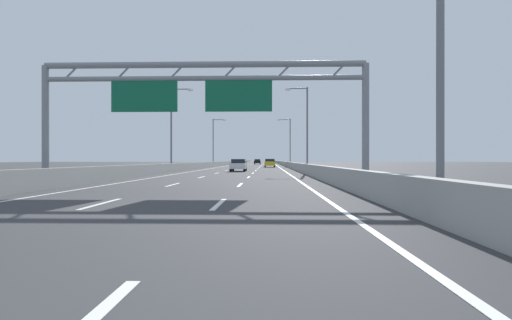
# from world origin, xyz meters

# --- Properties ---
(ground_plane) EXTENTS (260.00, 260.00, 0.00)m
(ground_plane) POSITION_xyz_m (0.00, 100.00, 0.00)
(ground_plane) COLOR #38383A
(lane_dash_left_1) EXTENTS (0.16, 3.00, 0.01)m
(lane_dash_left_1) POSITION_xyz_m (-1.80, 12.50, 0.01)
(lane_dash_left_1) COLOR white
(lane_dash_left_1) RESTS_ON ground_plane
(lane_dash_left_2) EXTENTS (0.16, 3.00, 0.01)m
(lane_dash_left_2) POSITION_xyz_m (-1.80, 21.50, 0.01)
(lane_dash_left_2) COLOR white
(lane_dash_left_2) RESTS_ON ground_plane
(lane_dash_left_3) EXTENTS (0.16, 3.00, 0.01)m
(lane_dash_left_3) POSITION_xyz_m (-1.80, 30.50, 0.01)
(lane_dash_left_3) COLOR white
(lane_dash_left_3) RESTS_ON ground_plane
(lane_dash_left_4) EXTENTS (0.16, 3.00, 0.01)m
(lane_dash_left_4) POSITION_xyz_m (-1.80, 39.50, 0.01)
(lane_dash_left_4) COLOR white
(lane_dash_left_4) RESTS_ON ground_plane
(lane_dash_left_5) EXTENTS (0.16, 3.00, 0.01)m
(lane_dash_left_5) POSITION_xyz_m (-1.80, 48.50, 0.01)
(lane_dash_left_5) COLOR white
(lane_dash_left_5) RESTS_ON ground_plane
(lane_dash_left_6) EXTENTS (0.16, 3.00, 0.01)m
(lane_dash_left_6) POSITION_xyz_m (-1.80, 57.50, 0.01)
(lane_dash_left_6) COLOR white
(lane_dash_left_6) RESTS_ON ground_plane
(lane_dash_left_7) EXTENTS (0.16, 3.00, 0.01)m
(lane_dash_left_7) POSITION_xyz_m (-1.80, 66.50, 0.01)
(lane_dash_left_7) COLOR white
(lane_dash_left_7) RESTS_ON ground_plane
(lane_dash_left_8) EXTENTS (0.16, 3.00, 0.01)m
(lane_dash_left_8) POSITION_xyz_m (-1.80, 75.50, 0.01)
(lane_dash_left_8) COLOR white
(lane_dash_left_8) RESTS_ON ground_plane
(lane_dash_left_9) EXTENTS (0.16, 3.00, 0.01)m
(lane_dash_left_9) POSITION_xyz_m (-1.80, 84.50, 0.01)
(lane_dash_left_9) COLOR white
(lane_dash_left_9) RESTS_ON ground_plane
(lane_dash_left_10) EXTENTS (0.16, 3.00, 0.01)m
(lane_dash_left_10) POSITION_xyz_m (-1.80, 93.50, 0.01)
(lane_dash_left_10) COLOR white
(lane_dash_left_10) RESTS_ON ground_plane
(lane_dash_left_11) EXTENTS (0.16, 3.00, 0.01)m
(lane_dash_left_11) POSITION_xyz_m (-1.80, 102.50, 0.01)
(lane_dash_left_11) COLOR white
(lane_dash_left_11) RESTS_ON ground_plane
(lane_dash_left_12) EXTENTS (0.16, 3.00, 0.01)m
(lane_dash_left_12) POSITION_xyz_m (-1.80, 111.50, 0.01)
(lane_dash_left_12) COLOR white
(lane_dash_left_12) RESTS_ON ground_plane
(lane_dash_left_13) EXTENTS (0.16, 3.00, 0.01)m
(lane_dash_left_13) POSITION_xyz_m (-1.80, 120.50, 0.01)
(lane_dash_left_13) COLOR white
(lane_dash_left_13) RESTS_ON ground_plane
(lane_dash_left_14) EXTENTS (0.16, 3.00, 0.01)m
(lane_dash_left_14) POSITION_xyz_m (-1.80, 129.50, 0.01)
(lane_dash_left_14) COLOR white
(lane_dash_left_14) RESTS_ON ground_plane
(lane_dash_left_15) EXTENTS (0.16, 3.00, 0.01)m
(lane_dash_left_15) POSITION_xyz_m (-1.80, 138.50, 0.01)
(lane_dash_left_15) COLOR white
(lane_dash_left_15) RESTS_ON ground_plane
(lane_dash_left_16) EXTENTS (0.16, 3.00, 0.01)m
(lane_dash_left_16) POSITION_xyz_m (-1.80, 147.50, 0.01)
(lane_dash_left_16) COLOR white
(lane_dash_left_16) RESTS_ON ground_plane
(lane_dash_left_17) EXTENTS (0.16, 3.00, 0.01)m
(lane_dash_left_17) POSITION_xyz_m (-1.80, 156.50, 0.01)
(lane_dash_left_17) COLOR white
(lane_dash_left_17) RESTS_ON ground_plane
(lane_dash_right_1) EXTENTS (0.16, 3.00, 0.01)m
(lane_dash_right_1) POSITION_xyz_m (1.80, 12.50, 0.01)
(lane_dash_right_1) COLOR white
(lane_dash_right_1) RESTS_ON ground_plane
(lane_dash_right_2) EXTENTS (0.16, 3.00, 0.01)m
(lane_dash_right_2) POSITION_xyz_m (1.80, 21.50, 0.01)
(lane_dash_right_2) COLOR white
(lane_dash_right_2) RESTS_ON ground_plane
(lane_dash_right_3) EXTENTS (0.16, 3.00, 0.01)m
(lane_dash_right_3) POSITION_xyz_m (1.80, 30.50, 0.01)
(lane_dash_right_3) COLOR white
(lane_dash_right_3) RESTS_ON ground_plane
(lane_dash_right_4) EXTENTS (0.16, 3.00, 0.01)m
(lane_dash_right_4) POSITION_xyz_m (1.80, 39.50, 0.01)
(lane_dash_right_4) COLOR white
(lane_dash_right_4) RESTS_ON ground_plane
(lane_dash_right_5) EXTENTS (0.16, 3.00, 0.01)m
(lane_dash_right_5) POSITION_xyz_m (1.80, 48.50, 0.01)
(lane_dash_right_5) COLOR white
(lane_dash_right_5) RESTS_ON ground_plane
(lane_dash_right_6) EXTENTS (0.16, 3.00, 0.01)m
(lane_dash_right_6) POSITION_xyz_m (1.80, 57.50, 0.01)
(lane_dash_right_6) COLOR white
(lane_dash_right_6) RESTS_ON ground_plane
(lane_dash_right_7) EXTENTS (0.16, 3.00, 0.01)m
(lane_dash_right_7) POSITION_xyz_m (1.80, 66.50, 0.01)
(lane_dash_right_7) COLOR white
(lane_dash_right_7) RESTS_ON ground_plane
(lane_dash_right_8) EXTENTS (0.16, 3.00, 0.01)m
(lane_dash_right_8) POSITION_xyz_m (1.80, 75.50, 0.01)
(lane_dash_right_8) COLOR white
(lane_dash_right_8) RESTS_ON ground_plane
(lane_dash_right_9) EXTENTS (0.16, 3.00, 0.01)m
(lane_dash_right_9) POSITION_xyz_m (1.80, 84.50, 0.01)
(lane_dash_right_9) COLOR white
(lane_dash_right_9) RESTS_ON ground_plane
(lane_dash_right_10) EXTENTS (0.16, 3.00, 0.01)m
(lane_dash_right_10) POSITION_xyz_m (1.80, 93.50, 0.01)
(lane_dash_right_10) COLOR white
(lane_dash_right_10) RESTS_ON ground_plane
(lane_dash_right_11) EXTENTS (0.16, 3.00, 0.01)m
(lane_dash_right_11) POSITION_xyz_m (1.80, 102.50, 0.01)
(lane_dash_right_11) COLOR white
(lane_dash_right_11) RESTS_ON ground_plane
(lane_dash_right_12) EXTENTS (0.16, 3.00, 0.01)m
(lane_dash_right_12) POSITION_xyz_m (1.80, 111.50, 0.01)
(lane_dash_right_12) COLOR white
(lane_dash_right_12) RESTS_ON ground_plane
(lane_dash_right_13) EXTENTS (0.16, 3.00, 0.01)m
(lane_dash_right_13) POSITION_xyz_m (1.80, 120.50, 0.01)
(lane_dash_right_13) COLOR white
(lane_dash_right_13) RESTS_ON ground_plane
(lane_dash_right_14) EXTENTS (0.16, 3.00, 0.01)m
(lane_dash_right_14) POSITION_xyz_m (1.80, 129.50, 0.01)
(lane_dash_right_14) COLOR white
(lane_dash_right_14) RESTS_ON ground_plane
(lane_dash_right_15) EXTENTS (0.16, 3.00, 0.01)m
(lane_dash_right_15) POSITION_xyz_m (1.80, 138.50, 0.01)
(lane_dash_right_15) COLOR white
(lane_dash_right_15) RESTS_ON ground_plane
(lane_dash_right_16) EXTENTS (0.16, 3.00, 0.01)m
(lane_dash_right_16) POSITION_xyz_m (1.80, 147.50, 0.01)
(lane_dash_right_16) COLOR white
(lane_dash_right_16) RESTS_ON ground_plane
(lane_dash_right_17) EXTENTS (0.16, 3.00, 0.01)m
(lane_dash_right_17) POSITION_xyz_m (1.80, 156.50, 0.01)
(lane_dash_right_17) COLOR white
(lane_dash_right_17) RESTS_ON ground_plane
(edge_line_left) EXTENTS (0.16, 176.00, 0.01)m
(edge_line_left) POSITION_xyz_m (-5.25, 88.00, 0.01)
(edge_line_left) COLOR white
(edge_line_left) RESTS_ON ground_plane
(edge_line_right) EXTENTS (0.16, 176.00, 0.01)m
(edge_line_right) POSITION_xyz_m (5.25, 88.00, 0.01)
(edge_line_right) COLOR white
(edge_line_right) RESTS_ON ground_plane
(barrier_left) EXTENTS (0.45, 220.00, 0.95)m
(barrier_left) POSITION_xyz_m (-6.90, 110.00, 0.47)
(barrier_left) COLOR #9E9E99
(barrier_left) RESTS_ON ground_plane
(barrier_right) EXTENTS (0.45, 220.00, 0.95)m
(barrier_right) POSITION_xyz_m (6.90, 110.00, 0.47)
(barrier_right) COLOR #9E9E99
(barrier_right) RESTS_ON ground_plane
(sign_gantry) EXTENTS (16.76, 0.36, 6.36)m
(sign_gantry) POSITION_xyz_m (-0.14, 20.56, 4.83)
(sign_gantry) COLOR gray
(sign_gantry) RESTS_ON ground_plane
(streetlamp_right_near) EXTENTS (2.58, 0.28, 9.50)m
(streetlamp_right_near) POSITION_xyz_m (7.47, 10.87, 5.40)
(streetlamp_right_near) COLOR slate
(streetlamp_right_near) RESTS_ON ground_plane
(streetlamp_left_mid) EXTENTS (2.58, 0.28, 9.50)m
(streetlamp_left_mid) POSITION_xyz_m (-7.47, 44.79, 5.40)
(streetlamp_left_mid) COLOR slate
(streetlamp_left_mid) RESTS_ON ground_plane
(streetlamp_right_mid) EXTENTS (2.58, 0.28, 9.50)m
(streetlamp_right_mid) POSITION_xyz_m (7.47, 44.79, 5.40)
(streetlamp_right_mid) COLOR slate
(streetlamp_right_mid) RESTS_ON ground_plane
(streetlamp_left_far) EXTENTS (2.58, 0.28, 9.50)m
(streetlamp_left_far) POSITION_xyz_m (-7.47, 78.71, 5.40)
(streetlamp_left_far) COLOR slate
(streetlamp_left_far) RESTS_ON ground_plane
(streetlamp_right_far) EXTENTS (2.58, 0.28, 9.50)m
(streetlamp_right_far) POSITION_xyz_m (7.47, 78.71, 5.40)
(streetlamp_right_far) COLOR slate
(streetlamp_right_far) RESTS_ON ground_plane
(black_car) EXTENTS (1.85, 4.57, 1.47)m
(black_car) POSITION_xyz_m (0.21, 114.28, 0.76)
(black_car) COLOR black
(black_car) RESTS_ON ground_plane
(green_car) EXTENTS (1.90, 4.35, 1.48)m
(green_car) POSITION_xyz_m (-3.45, 104.41, 0.75)
(green_car) COLOR #1E7A38
(green_car) RESTS_ON ground_plane
(yellow_car) EXTENTS (1.87, 4.62, 1.48)m
(yellow_car) POSITION_xyz_m (3.62, 70.64, 0.76)
(yellow_car) COLOR yellow
(yellow_car) RESTS_ON ground_plane
(silver_car) EXTENTS (1.77, 4.57, 1.50)m
(silver_car) POSITION_xyz_m (3.57, 123.45, 0.77)
(silver_car) COLOR #A8ADB2
(silver_car) RESTS_ON ground_plane
(white_car) EXTENTS (1.74, 4.10, 1.41)m
(white_car) POSITION_xyz_m (-0.09, 45.48, 0.73)
(white_car) COLOR silver
(white_car) RESTS_ON ground_plane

